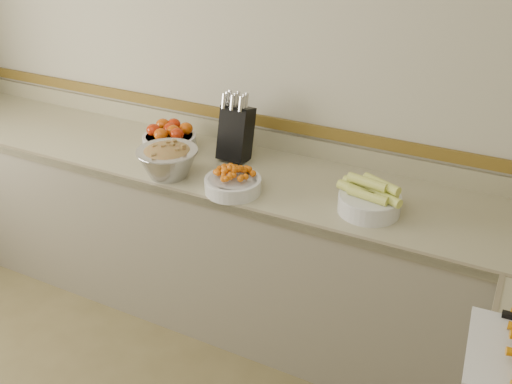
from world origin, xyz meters
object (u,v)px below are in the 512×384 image
at_px(tomato_bowl, 170,138).
at_px(rhubarb_bowl, 168,160).
at_px(knife_block, 236,132).
at_px(corn_bowl, 370,199).
at_px(cherry_tomato_bowl, 233,182).

relative_size(tomato_bowl, rhubarb_bowl, 0.96).
bearing_deg(knife_block, rhubarb_bowl, -120.73).
height_order(corn_bowl, rhubarb_bowl, rhubarb_bowl).
xyz_separation_m(corn_bowl, rhubarb_bowl, (-0.98, -0.11, 0.03)).
relative_size(tomato_bowl, cherry_tomato_bowl, 1.09).
distance_m(knife_block, corn_bowl, 0.81).
bearing_deg(knife_block, corn_bowl, -16.02).
height_order(cherry_tomato_bowl, corn_bowl, corn_bowl).
relative_size(corn_bowl, rhubarb_bowl, 1.00).
distance_m(tomato_bowl, corn_bowl, 1.16).
bearing_deg(tomato_bowl, corn_bowl, -8.19).
relative_size(cherry_tomato_bowl, corn_bowl, 0.88).
xyz_separation_m(tomato_bowl, rhubarb_bowl, (0.18, -0.27, 0.03)).
distance_m(cherry_tomato_bowl, corn_bowl, 0.63).
height_order(cherry_tomato_bowl, rhubarb_bowl, rhubarb_bowl).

